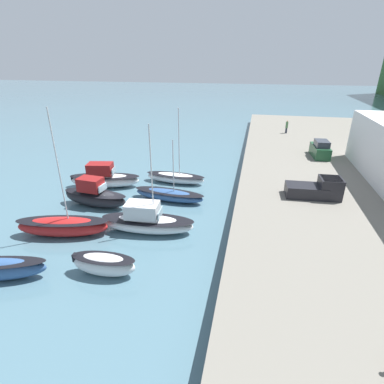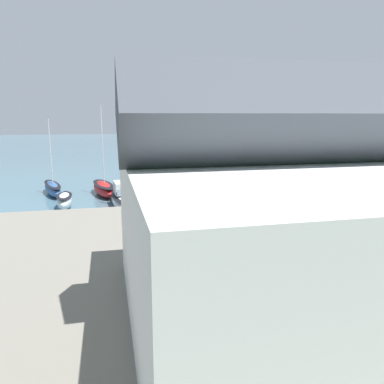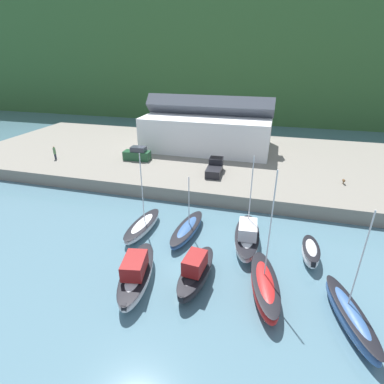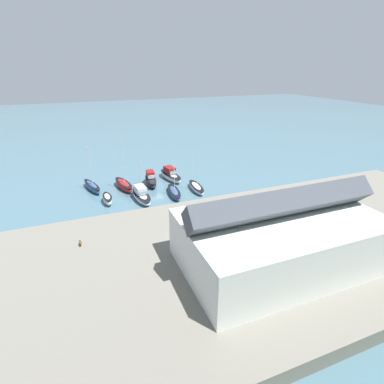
{
  "view_description": "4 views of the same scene",
  "coord_description": "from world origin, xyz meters",
  "px_view_note": "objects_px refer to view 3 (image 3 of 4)",
  "views": [
    {
      "loc": [
        24.63,
        14.16,
        13.31
      ],
      "look_at": [
        -0.92,
        8.64,
        1.63
      ],
      "focal_mm": 28.0,
      "sensor_mm": 36.0,
      "label": 1
    },
    {
      "loc": [
        5.64,
        43.68,
        9.13
      ],
      "look_at": [
        -2.62,
        7.28,
        1.55
      ],
      "focal_mm": 35.0,
      "sensor_mm": 36.0,
      "label": 2
    },
    {
      "loc": [
        5.59,
        -19.48,
        17.31
      ],
      "look_at": [
        -3.38,
        12.98,
        1.66
      ],
      "focal_mm": 28.0,
      "sensor_mm": 36.0,
      "label": 3
    },
    {
      "loc": [
        13.86,
        55.1,
        22.63
      ],
      "look_at": [
        -3.91,
        10.27,
        2.05
      ],
      "focal_mm": 28.0,
      "sensor_mm": 36.0,
      "label": 4
    }
  ],
  "objects_px": {
    "moored_boat_3": "(310,252)",
    "parked_car_2": "(137,154)",
    "moored_boat_1": "(187,230)",
    "pickup_truck_0": "(215,167)",
    "moored_boat_0": "(143,226)",
    "moored_boat_5": "(196,272)",
    "moored_boat_4": "(137,274)",
    "person_on_quay": "(55,153)",
    "moored_boat_7": "(350,317)",
    "moored_boat_6": "(264,286)",
    "dog_on_quay": "(344,181)",
    "moored_boat_2": "(247,236)"
  },
  "relations": [
    {
      "from": "moored_boat_3",
      "to": "parked_car_2",
      "type": "relative_size",
      "value": 1.03
    },
    {
      "from": "moored_boat_1",
      "to": "pickup_truck_0",
      "type": "relative_size",
      "value": 1.57
    },
    {
      "from": "moored_boat_1",
      "to": "moored_boat_3",
      "type": "distance_m",
      "value": 12.07
    },
    {
      "from": "moored_boat_0",
      "to": "pickup_truck_0",
      "type": "xyz_separation_m",
      "value": [
        4.81,
        14.66,
        1.97
      ]
    },
    {
      "from": "moored_boat_5",
      "to": "pickup_truck_0",
      "type": "height_order",
      "value": "pickup_truck_0"
    },
    {
      "from": "moored_boat_1",
      "to": "moored_boat_4",
      "type": "distance_m",
      "value": 8.36
    },
    {
      "from": "moored_boat_5",
      "to": "person_on_quay",
      "type": "bearing_deg",
      "value": 150.54
    },
    {
      "from": "moored_boat_7",
      "to": "person_on_quay",
      "type": "bearing_deg",
      "value": 136.37
    },
    {
      "from": "parked_car_2",
      "to": "moored_boat_4",
      "type": "bearing_deg",
      "value": -158.7
    },
    {
      "from": "moored_boat_1",
      "to": "moored_boat_5",
      "type": "distance_m",
      "value": 7.3
    },
    {
      "from": "moored_boat_1",
      "to": "moored_boat_6",
      "type": "bearing_deg",
      "value": -32.61
    },
    {
      "from": "moored_boat_0",
      "to": "pickup_truck_0",
      "type": "distance_m",
      "value": 15.56
    },
    {
      "from": "moored_boat_0",
      "to": "pickup_truck_0",
      "type": "relative_size",
      "value": 1.78
    },
    {
      "from": "moored_boat_6",
      "to": "pickup_truck_0",
      "type": "distance_m",
      "value": 22.27
    },
    {
      "from": "parked_car_2",
      "to": "person_on_quay",
      "type": "relative_size",
      "value": 2.01
    },
    {
      "from": "moored_boat_5",
      "to": "parked_car_2",
      "type": "xyz_separation_m",
      "value": [
        -15.77,
        23.09,
        1.62
      ]
    },
    {
      "from": "moored_boat_3",
      "to": "dog_on_quay",
      "type": "relative_size",
      "value": 5.05
    },
    {
      "from": "moored_boat_3",
      "to": "moored_boat_6",
      "type": "relative_size",
      "value": 0.43
    },
    {
      "from": "moored_boat_3",
      "to": "moored_boat_4",
      "type": "relative_size",
      "value": 0.55
    },
    {
      "from": "moored_boat_3",
      "to": "moored_boat_5",
      "type": "bearing_deg",
      "value": -149.83
    },
    {
      "from": "moored_boat_1",
      "to": "moored_boat_6",
      "type": "height_order",
      "value": "moored_boat_6"
    },
    {
      "from": "moored_boat_3",
      "to": "moored_boat_5",
      "type": "distance_m",
      "value": 10.93
    },
    {
      "from": "moored_boat_6",
      "to": "moored_boat_4",
      "type": "bearing_deg",
      "value": 177.19
    },
    {
      "from": "pickup_truck_0",
      "to": "moored_boat_7",
      "type": "bearing_deg",
      "value": -60.76
    },
    {
      "from": "moored_boat_6",
      "to": "person_on_quay",
      "type": "height_order",
      "value": "moored_boat_6"
    },
    {
      "from": "moored_boat_1",
      "to": "moored_boat_3",
      "type": "bearing_deg",
      "value": 1.4
    },
    {
      "from": "moored_boat_2",
      "to": "pickup_truck_0",
      "type": "height_order",
      "value": "moored_boat_2"
    },
    {
      "from": "moored_boat_4",
      "to": "moored_boat_5",
      "type": "relative_size",
      "value": 1.19
    },
    {
      "from": "person_on_quay",
      "to": "parked_car_2",
      "type": "bearing_deg",
      "value": 14.19
    },
    {
      "from": "moored_boat_0",
      "to": "moored_boat_7",
      "type": "xyz_separation_m",
      "value": [
        18.83,
        -7.44,
        0.2
      ]
    },
    {
      "from": "pickup_truck_0",
      "to": "moored_boat_1",
      "type": "bearing_deg",
      "value": -93.35
    },
    {
      "from": "moored_boat_7",
      "to": "pickup_truck_0",
      "type": "relative_size",
      "value": 1.84
    },
    {
      "from": "moored_boat_2",
      "to": "dog_on_quay",
      "type": "height_order",
      "value": "moored_boat_2"
    },
    {
      "from": "moored_boat_0",
      "to": "moored_boat_7",
      "type": "relative_size",
      "value": 0.97
    },
    {
      "from": "moored_boat_4",
      "to": "moored_boat_3",
      "type": "bearing_deg",
      "value": 16.09
    },
    {
      "from": "parked_car_2",
      "to": "moored_boat_6",
      "type": "bearing_deg",
      "value": -140.34
    },
    {
      "from": "moored_boat_1",
      "to": "moored_boat_7",
      "type": "xyz_separation_m",
      "value": [
        14.07,
        -8.06,
        0.22
      ]
    },
    {
      "from": "moored_boat_2",
      "to": "moored_boat_4",
      "type": "xyz_separation_m",
      "value": [
        -8.09,
        -8.01,
        0.07
      ]
    },
    {
      "from": "dog_on_quay",
      "to": "person_on_quay",
      "type": "bearing_deg",
      "value": -2.19
    },
    {
      "from": "moored_boat_5",
      "to": "moored_boat_6",
      "type": "bearing_deg",
      "value": 6.79
    },
    {
      "from": "moored_boat_1",
      "to": "person_on_quay",
      "type": "relative_size",
      "value": 3.54
    },
    {
      "from": "moored_boat_2",
      "to": "moored_boat_7",
      "type": "bearing_deg",
      "value": -49.61
    },
    {
      "from": "moored_boat_5",
      "to": "dog_on_quay",
      "type": "xyz_separation_m",
      "value": [
        14.35,
        21.21,
        1.16
      ]
    },
    {
      "from": "moored_boat_2",
      "to": "parked_car_2",
      "type": "relative_size",
      "value": 2.1
    },
    {
      "from": "moored_boat_3",
      "to": "pickup_truck_0",
      "type": "xyz_separation_m",
      "value": [
        -11.97,
        15.05,
        1.78
      ]
    },
    {
      "from": "moored_boat_7",
      "to": "parked_car_2",
      "type": "distance_m",
      "value": 36.52
    },
    {
      "from": "pickup_truck_0",
      "to": "person_on_quay",
      "type": "xyz_separation_m",
      "value": [
        -25.99,
        -0.97,
        0.28
      ]
    },
    {
      "from": "moored_boat_2",
      "to": "moored_boat_4",
      "type": "height_order",
      "value": "moored_boat_2"
    },
    {
      "from": "dog_on_quay",
      "to": "moored_boat_6",
      "type": "bearing_deg",
      "value": 63.14
    },
    {
      "from": "moored_boat_1",
      "to": "moored_boat_2",
      "type": "bearing_deg",
      "value": 5.07
    }
  ]
}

